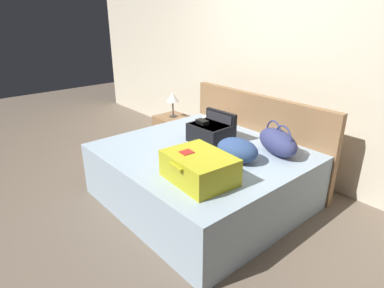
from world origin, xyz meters
name	(u,v)px	position (x,y,z in m)	size (l,w,h in m)	color
ground_plane	(170,213)	(0.00, 0.00, 0.00)	(12.00, 12.00, 0.00)	#6B5B4C
back_wall	(285,60)	(0.00, 1.65, 1.30)	(8.00, 0.10, 2.60)	beige
bed	(201,175)	(0.00, 0.40, 0.27)	(1.84, 1.65, 0.55)	#99ADBC
headboard	(258,136)	(0.00, 1.27, 0.48)	(1.88, 0.08, 0.96)	olive
hard_case_large	(199,167)	(0.43, -0.02, 0.66)	(0.58, 0.47, 0.23)	gold
hard_case_medium	(211,131)	(-0.11, 0.63, 0.66)	(0.41, 0.36, 0.30)	black
duffel_bag	(278,142)	(0.52, 0.89, 0.67)	(0.56, 0.41, 0.31)	navy
pillow_near_headboard	(237,150)	(0.38, 0.48, 0.65)	(0.40, 0.28, 0.21)	navy
pillow_center_head	(216,121)	(-0.41, 0.99, 0.62)	(0.41, 0.27, 0.14)	white
nightstand	(174,134)	(-1.20, 0.98, 0.24)	(0.44, 0.40, 0.49)	olive
table_lamp	(173,98)	(-1.20, 0.98, 0.74)	(0.17, 0.17, 0.33)	#3F3833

